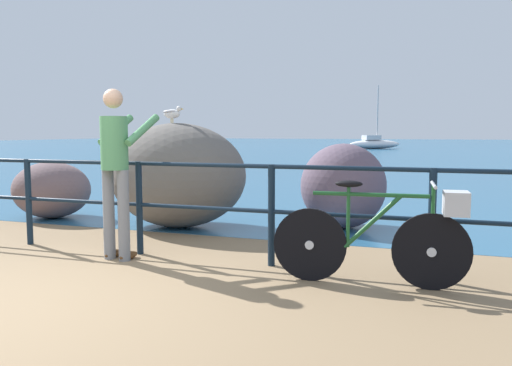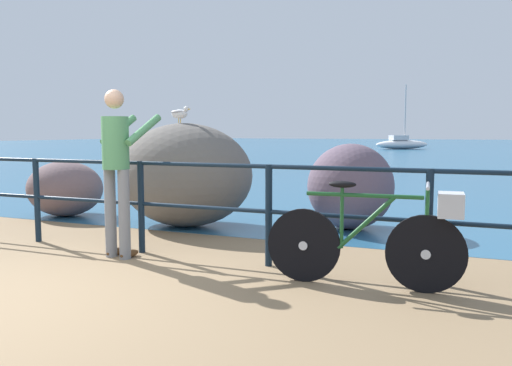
# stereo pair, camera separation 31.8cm
# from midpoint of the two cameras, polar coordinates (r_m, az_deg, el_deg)

# --- Properties ---
(ground_plane) EXTENTS (120.00, 120.00, 0.10)m
(ground_plane) POSITION_cam_midpoint_polar(r_m,az_deg,el_deg) (23.29, 11.32, 2.14)
(ground_plane) COLOR #846B4C
(sea_surface) EXTENTS (120.00, 90.00, 0.01)m
(sea_surface) POSITION_cam_midpoint_polar(r_m,az_deg,el_deg) (51.08, 15.67, 3.97)
(sea_surface) COLOR #285B7F
(sea_surface) RESTS_ON ground_plane
(promenade_railing) EXTENTS (9.16, 0.07, 1.02)m
(promenade_railing) POSITION_cam_midpoint_polar(r_m,az_deg,el_deg) (5.81, -14.30, -1.41)
(promenade_railing) COLOR black
(promenade_railing) RESTS_ON ground_plane
(bicycle) EXTENTS (1.70, 0.48, 0.92)m
(bicycle) POSITION_cam_midpoint_polar(r_m,az_deg,el_deg) (4.58, 12.30, -5.50)
(bicycle) COLOR black
(bicycle) RESTS_ON ground_plane
(person_at_railing) EXTENTS (0.50, 0.66, 1.78)m
(person_at_railing) POSITION_cam_midpoint_polar(r_m,az_deg,el_deg) (5.60, -16.74, 1.86)
(person_at_railing) COLOR slate
(person_at_railing) RESTS_ON ground_plane
(breakwater_boulder_main) EXTENTS (1.99, 1.52, 1.46)m
(breakwater_boulder_main) POSITION_cam_midpoint_polar(r_m,az_deg,el_deg) (7.36, -9.91, 0.84)
(breakwater_boulder_main) COLOR #605B56
(breakwater_boulder_main) RESTS_ON ground
(breakwater_boulder_left) EXTENTS (1.23, 1.09, 0.88)m
(breakwater_boulder_left) POSITION_cam_midpoint_polar(r_m,az_deg,el_deg) (8.72, -22.60, -0.71)
(breakwater_boulder_left) COLOR #6B5558
(breakwater_boulder_left) RESTS_ON ground
(breakwater_boulder_right) EXTENTS (1.18, 1.20, 1.18)m
(breakwater_boulder_right) POSITION_cam_midpoint_polar(r_m,az_deg,el_deg) (7.27, 8.36, -0.32)
(breakwater_boulder_right) COLOR #5F4E5D
(breakwater_boulder_right) RESTS_ON ground
(seagull) EXTENTS (0.34, 0.14, 0.23)m
(seagull) POSITION_cam_midpoint_polar(r_m,az_deg,el_deg) (7.34, -10.48, 7.61)
(seagull) COLOR gold
(seagull) RESTS_ON breakwater_boulder_main
(sailboat) EXTENTS (4.26, 3.74, 4.90)m
(sailboat) POSITION_cam_midpoint_polar(r_m,az_deg,el_deg) (41.44, 12.71, 4.27)
(sailboat) COLOR white
(sailboat) RESTS_ON sea_surface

